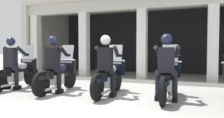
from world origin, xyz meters
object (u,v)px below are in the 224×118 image
Objects in this scene: police_officer_far_left at (11,59)px; motorcycle_center at (110,76)px; bollard_kerbside at (5,66)px; motorcycle_left at (59,74)px; motorcycle_right at (168,78)px; police_officer_right at (167,61)px; police_officer_left at (53,59)px; police_officer_center at (106,60)px; motorcycle_far_left at (19,72)px.

motorcycle_center is (3.06, 0.34, -0.44)m from police_officer_far_left.
motorcycle_left is at bearing -26.13° from bollard_kerbside.
motorcycle_right is 1.29× the size of police_officer_right.
police_officer_far_left and police_officer_left have the same top height.
motorcycle_left is at bearing 176.85° from motorcycle_right.
motorcycle_center is at bearing -18.75° from bollard_kerbside.
police_officer_left is 1.00× the size of police_officer_center.
police_officer_far_left is 4.60m from police_officer_right.
motorcycle_left is 3.10m from police_officer_right.
police_officer_left is at bearing -92.86° from motorcycle_left.
police_officer_right is at bearing -11.46° from motorcycle_far_left.
bollard_kerbside is at bearing 159.54° from motorcycle_right.
motorcycle_left is at bearing 87.14° from police_officer_left.
police_officer_far_left is 0.78× the size of motorcycle_center.
police_officer_left is at bearing -178.76° from police_officer_center.
police_officer_right is 7.57m from bollard_kerbside.
motorcycle_left is 3.07m from motorcycle_right.
police_officer_far_left reaches higher than bollard_kerbside.
police_officer_far_left is 1.00× the size of police_officer_center.
police_officer_center and police_officer_right have the same top height.
police_officer_far_left reaches higher than motorcycle_left.
bollard_kerbside is (-5.70, 2.22, -0.44)m from police_officer_center.
police_officer_center is 1.58× the size of bollard_kerbside.
motorcycle_far_left is 4.60m from motorcycle_right.
bollard_kerbside is at bearing 148.21° from police_officer_left.
police_officer_left is 1.64m from motorcycle_center.
police_officer_right reaches higher than bollard_kerbside.
police_officer_left is at bearing -29.19° from bollard_kerbside.
police_officer_far_left reaches higher than motorcycle_right.
police_officer_right is at bearing -7.93° from police_officer_far_left.
motorcycle_right is 0.52m from police_officer_right.
police_officer_far_left is at bearing 178.89° from motorcycle_right.
motorcycle_far_left is at bearing 80.77° from police_officer_far_left.
motorcycle_left is (1.53, -0.05, 0.00)m from motorcycle_far_left.
police_officer_far_left is at bearing -176.47° from motorcycle_center.
bollard_kerbside is at bearing 157.45° from police_officer_right.
police_officer_far_left is at bearing 175.37° from police_officer_right.
bollard_kerbside is at bearing 151.27° from motorcycle_left.
motorcycle_center is (3.06, 0.06, 0.00)m from motorcycle_far_left.
police_officer_far_left is 0.78× the size of motorcycle_right.
police_officer_right is at bearing -0.08° from police_officer_left.
motorcycle_far_left is 1.29× the size of police_officer_right.
police_officer_center reaches higher than motorcycle_left.
motorcycle_far_left is at bearing 171.83° from police_officer_right.
motorcycle_far_left and motorcycle_right have the same top height.
police_officer_far_left is at bearing -99.23° from motorcycle_far_left.
motorcycle_left is 1.29× the size of police_officer_left.
police_officer_center reaches higher than bollard_kerbside.
motorcycle_far_left is 1.63m from police_officer_left.
motorcycle_left is 2.03× the size of bollard_kerbside.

